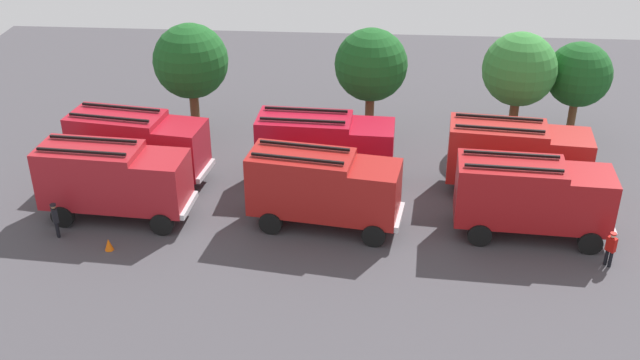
{
  "coord_description": "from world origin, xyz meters",
  "views": [
    {
      "loc": [
        2.41,
        -33.24,
        19.44
      ],
      "look_at": [
        0.0,
        0.0,
        1.4
      ],
      "focal_mm": 43.03,
      "sensor_mm": 36.0,
      "label": 1
    }
  ],
  "objects_px": {
    "fire_truck_5": "(517,154)",
    "fire_truck_2": "(532,195)",
    "tree_2": "(519,70)",
    "traffic_cone_1": "(476,165)",
    "tree_3": "(579,75)",
    "traffic_cone_0": "(483,208)",
    "firefighter_1": "(611,248)",
    "tree_1": "(371,65)",
    "firefighter_2": "(339,142)",
    "tree_0": "(191,61)",
    "fire_truck_1": "(323,186)",
    "fire_truck_4": "(325,145)",
    "traffic_cone_2": "(109,244)",
    "fire_truck_0": "(113,178)",
    "firefighter_0": "(55,218)",
    "fire_truck_3": "(138,144)"
  },
  "relations": [
    {
      "from": "fire_truck_5",
      "to": "fire_truck_2",
      "type": "bearing_deg",
      "value": -83.7
    },
    {
      "from": "tree_2",
      "to": "traffic_cone_1",
      "type": "bearing_deg",
      "value": -121.85
    },
    {
      "from": "tree_3",
      "to": "traffic_cone_0",
      "type": "xyz_separation_m",
      "value": [
        -6.15,
        -9.42,
        -3.57
      ]
    },
    {
      "from": "firefighter_1",
      "to": "tree_1",
      "type": "height_order",
      "value": "tree_1"
    },
    {
      "from": "fire_truck_2",
      "to": "tree_1",
      "type": "distance_m",
      "value": 13.21
    },
    {
      "from": "tree_2",
      "to": "traffic_cone_0",
      "type": "xyz_separation_m",
      "value": [
        -2.63,
        -8.71,
        -4.05
      ]
    },
    {
      "from": "firefighter_2",
      "to": "tree_0",
      "type": "xyz_separation_m",
      "value": [
        -8.68,
        2.77,
        3.53
      ]
    },
    {
      "from": "tree_0",
      "to": "tree_2",
      "type": "bearing_deg",
      "value": 1.14
    },
    {
      "from": "tree_0",
      "to": "tree_1",
      "type": "bearing_deg",
      "value": 2.72
    },
    {
      "from": "fire_truck_1",
      "to": "fire_truck_4",
      "type": "distance_m",
      "value": 4.36
    },
    {
      "from": "firefighter_2",
      "to": "traffic_cone_1",
      "type": "relative_size",
      "value": 3.12
    },
    {
      "from": "tree_1",
      "to": "traffic_cone_2",
      "type": "relative_size",
      "value": 11.27
    },
    {
      "from": "tree_3",
      "to": "traffic_cone_1",
      "type": "distance_m",
      "value": 8.41
    },
    {
      "from": "firefighter_2",
      "to": "traffic_cone_1",
      "type": "height_order",
      "value": "firefighter_2"
    },
    {
      "from": "fire_truck_0",
      "to": "tree_2",
      "type": "distance_m",
      "value": 22.96
    },
    {
      "from": "tree_1",
      "to": "traffic_cone_0",
      "type": "relative_size",
      "value": 10.07
    },
    {
      "from": "firefighter_1",
      "to": "firefighter_2",
      "type": "xyz_separation_m",
      "value": [
        -12.39,
        9.65,
        0.04
      ]
    },
    {
      "from": "fire_truck_0",
      "to": "tree_1",
      "type": "height_order",
      "value": "tree_1"
    },
    {
      "from": "fire_truck_2",
      "to": "firefighter_1",
      "type": "xyz_separation_m",
      "value": [
        3.16,
        -2.31,
        -1.21
      ]
    },
    {
      "from": "fire_truck_1",
      "to": "tree_2",
      "type": "bearing_deg",
      "value": 53.57
    },
    {
      "from": "tree_0",
      "to": "firefighter_0",
      "type": "bearing_deg",
      "value": -108.77
    },
    {
      "from": "firefighter_2",
      "to": "traffic_cone_0",
      "type": "xyz_separation_m",
      "value": [
        7.38,
        -5.57,
        -0.66
      ]
    },
    {
      "from": "tree_1",
      "to": "tree_3",
      "type": "distance_m",
      "value": 11.9
    },
    {
      "from": "tree_2",
      "to": "traffic_cone_1",
      "type": "relative_size",
      "value": 11.58
    },
    {
      "from": "fire_truck_5",
      "to": "fire_truck_4",
      "type": "bearing_deg",
      "value": -176.28
    },
    {
      "from": "fire_truck_0",
      "to": "fire_truck_3",
      "type": "bearing_deg",
      "value": 92.59
    },
    {
      "from": "fire_truck_5",
      "to": "firefighter_0",
      "type": "bearing_deg",
      "value": -159.27
    },
    {
      "from": "fire_truck_5",
      "to": "firefighter_2",
      "type": "relative_size",
      "value": 4.24
    },
    {
      "from": "fire_truck_4",
      "to": "traffic_cone_0",
      "type": "height_order",
      "value": "fire_truck_4"
    },
    {
      "from": "fire_truck_4",
      "to": "fire_truck_5",
      "type": "bearing_deg",
      "value": 0.67
    },
    {
      "from": "fire_truck_1",
      "to": "traffic_cone_2",
      "type": "height_order",
      "value": "fire_truck_1"
    },
    {
      "from": "fire_truck_0",
      "to": "firefighter_0",
      "type": "bearing_deg",
      "value": -135.93
    },
    {
      "from": "fire_truck_3",
      "to": "firefighter_1",
      "type": "relative_size",
      "value": 4.43
    },
    {
      "from": "firefighter_2",
      "to": "fire_truck_1",
      "type": "bearing_deg",
      "value": 70.98
    },
    {
      "from": "fire_truck_0",
      "to": "traffic_cone_0",
      "type": "bearing_deg",
      "value": 9.09
    },
    {
      "from": "fire_truck_3",
      "to": "firefighter_2",
      "type": "height_order",
      "value": "fire_truck_3"
    },
    {
      "from": "traffic_cone_0",
      "to": "fire_truck_4",
      "type": "bearing_deg",
      "value": 161.14
    },
    {
      "from": "fire_truck_3",
      "to": "traffic_cone_1",
      "type": "xyz_separation_m",
      "value": [
        17.86,
        2.5,
        -1.87
      ]
    },
    {
      "from": "fire_truck_2",
      "to": "tree_0",
      "type": "relative_size",
      "value": 1.1
    },
    {
      "from": "tree_0",
      "to": "traffic_cone_1",
      "type": "distance_m",
      "value": 17.15
    },
    {
      "from": "tree_3",
      "to": "traffic_cone_2",
      "type": "relative_size",
      "value": 10.03
    },
    {
      "from": "firefighter_1",
      "to": "traffic_cone_1",
      "type": "distance_m",
      "value": 10.09
    },
    {
      "from": "fire_truck_5",
      "to": "tree_1",
      "type": "bearing_deg",
      "value": 145.16
    },
    {
      "from": "tree_0",
      "to": "traffic_cone_0",
      "type": "xyz_separation_m",
      "value": [
        16.06,
        -8.34,
        -4.19
      ]
    },
    {
      "from": "firefighter_0",
      "to": "tree_0",
      "type": "height_order",
      "value": "tree_0"
    },
    {
      "from": "tree_0",
      "to": "fire_truck_4",
      "type": "bearing_deg",
      "value": -34.77
    },
    {
      "from": "tree_1",
      "to": "traffic_cone_2",
      "type": "distance_m",
      "value": 18.1
    },
    {
      "from": "fire_truck_0",
      "to": "traffic_cone_0",
      "type": "distance_m",
      "value": 17.95
    },
    {
      "from": "traffic_cone_2",
      "to": "traffic_cone_1",
      "type": "bearing_deg",
      "value": 27.74
    },
    {
      "from": "fire_truck_5",
      "to": "tree_3",
      "type": "relative_size",
      "value": 1.28
    }
  ]
}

